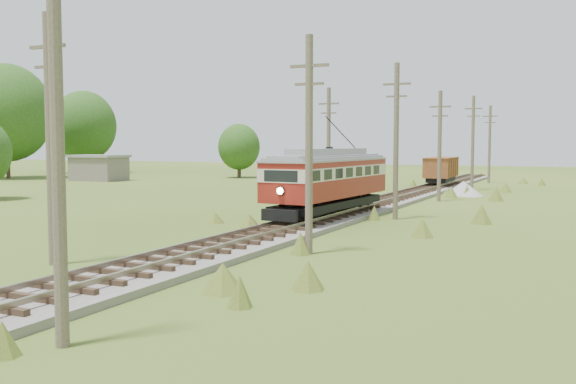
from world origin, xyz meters
The scene contains 16 objects.
railbed_main centered at (0.00, 34.00, 0.19)m, with size 3.60×96.00×0.57m.
streetcar centered at (0.00, 28.64, 2.52)m, with size 3.30×11.83×5.36m.
gondola centered at (0.00, 59.42, 1.91)m, with size 2.79×7.62×2.50m.
gravel_pile centered at (3.82, 50.56, 0.57)m, with size 3.34×3.54×1.22m.
utility_pole_r_1 centered at (3.10, 5.00, 4.40)m, with size 0.30×0.30×8.80m.
utility_pole_r_2 centered at (3.30, 18.00, 4.42)m, with size 1.60×0.30×8.60m.
utility_pole_r_3 centered at (3.20, 31.00, 4.63)m, with size 1.60×0.30×9.00m.
utility_pole_r_4 centered at (3.00, 44.00, 4.32)m, with size 1.60×0.30×8.40m.
utility_pole_r_5 centered at (3.40, 57.00, 4.58)m, with size 1.60×0.30×8.90m.
utility_pole_r_6 centered at (3.20, 70.00, 4.47)m, with size 1.60×0.30×8.70m.
utility_pole_l_a centered at (-4.20, 12.00, 4.63)m, with size 1.60×0.30×9.00m.
utility_pole_l_b centered at (-4.50, 40.00, 4.42)m, with size 1.60×0.30×8.60m.
tree_left_4 centered at (-54.00, 54.00, 8.37)m, with size 11.34×11.34×14.61m.
tree_left_5 centered at (-56.00, 70.00, 7.12)m, with size 9.66×9.66×12.44m.
tree_mid_a centered at (-28.00, 68.00, 4.02)m, with size 5.46×5.46×7.03m.
shed centered at (-40.00, 55.00, 1.57)m, with size 6.40×4.40×3.10m.
Camera 1 is at (13.21, -5.19, 4.35)m, focal length 40.00 mm.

